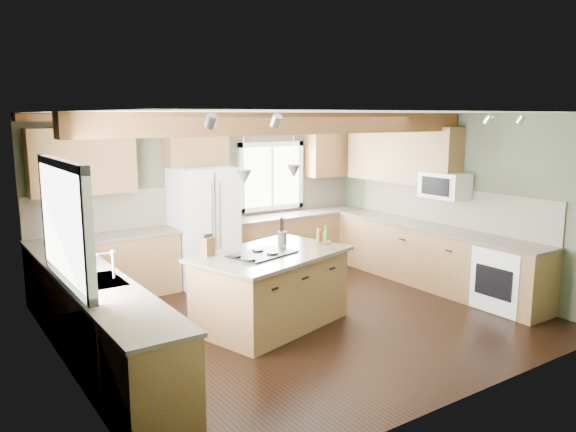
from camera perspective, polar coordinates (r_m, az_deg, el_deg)
floor at (r=7.28m, az=1.26°, el=-10.45°), size 5.60×5.60×0.00m
ceiling at (r=6.82m, az=1.34°, el=10.47°), size 5.60×5.60×0.00m
wall_back at (r=9.06m, az=-7.95°, el=2.04°), size 5.60×0.00×5.60m
wall_left at (r=5.80m, az=-21.85°, el=-3.15°), size 0.00×5.00×5.00m
wall_right at (r=8.84m, az=16.24°, el=1.53°), size 0.00×5.00×5.00m
ceiling_beam at (r=6.87m, az=1.00°, el=9.38°), size 5.55×0.26×0.26m
soffit_trim at (r=8.88m, az=-7.85°, el=9.91°), size 5.55×0.20×0.10m
backsplash_back at (r=9.06m, az=-7.89°, el=1.47°), size 5.58×0.03×0.58m
backsplash_right at (r=8.87m, az=15.90°, el=0.99°), size 0.03×3.70×0.58m
base_cab_back_left at (r=8.32m, az=-18.01°, el=-5.14°), size 2.02×0.60×0.88m
counter_back_left at (r=8.21m, az=-18.18°, el=-2.04°), size 2.06×0.64×0.04m
base_cab_back_right at (r=9.71m, az=0.88°, el=-2.48°), size 2.62×0.60×0.88m
counter_back_right at (r=9.62m, az=0.89°, el=0.20°), size 2.66×0.64×0.04m
base_cab_left at (r=6.16m, az=-18.65°, el=-10.56°), size 0.60×3.70×0.88m
counter_left at (r=6.02m, az=-18.90°, el=-6.45°), size 0.64×3.74×0.04m
base_cab_right at (r=8.81m, az=14.46°, el=-4.12°), size 0.60×3.70×0.88m
counter_right at (r=8.71m, az=14.59°, el=-1.18°), size 0.64×3.74×0.04m
upper_cab_back_left at (r=8.14m, az=-20.19°, el=5.22°), size 1.40×0.35×0.90m
upper_cab_over_fridge at (r=8.69m, az=-9.35°, el=7.30°), size 0.96×0.35×0.70m
upper_cab_right at (r=9.24m, az=11.42°, el=6.15°), size 0.35×2.20×0.90m
upper_cab_back_corner at (r=10.08m, az=4.28°, el=6.64°), size 0.90×0.35×0.90m
window_left at (r=5.81m, az=-21.92°, el=-0.63°), size 0.04×1.60×1.05m
window_back at (r=9.57m, az=-1.74°, el=4.07°), size 1.10×0.04×1.00m
sink at (r=6.01m, az=-18.90°, el=-6.40°), size 0.50×0.65×0.03m
faucet at (r=6.02m, az=-17.33°, el=-4.86°), size 0.02×0.02×0.28m
dishwasher at (r=5.01m, az=-14.31°, el=-15.33°), size 0.60×0.60×0.84m
oven at (r=8.04m, az=21.40°, el=-5.94°), size 0.60×0.72×0.84m
microwave at (r=8.61m, az=15.64°, el=3.02°), size 0.40×0.70×0.38m
pendant_left at (r=6.37m, az=-4.47°, el=3.97°), size 0.18×0.18×0.16m
pendant_right at (r=7.02m, az=0.57°, el=4.57°), size 0.18×0.18×0.16m
refrigerator at (r=8.66m, az=-8.54°, el=-1.03°), size 0.90×0.74×1.80m
island at (r=6.98m, az=-1.76°, el=-7.55°), size 1.98×1.51×0.88m
island_top at (r=6.86m, az=-1.78°, el=-3.88°), size 2.13×1.65×0.04m
cooktop at (r=6.74m, az=-2.61°, el=-3.86°), size 0.87×0.69×0.02m
knife_block at (r=6.73m, az=-8.12°, el=-3.11°), size 0.15×0.13×0.22m
utensil_crock at (r=7.29m, az=-0.59°, el=-2.21°), size 0.14×0.14×0.16m
bottle_tray at (r=7.36m, az=3.53°, el=-1.91°), size 0.25×0.25×0.21m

